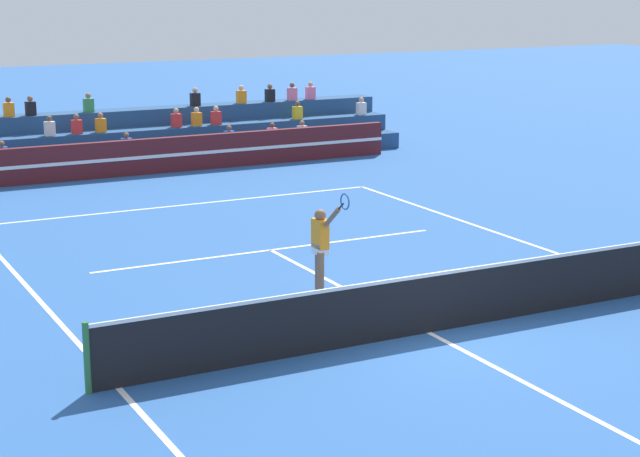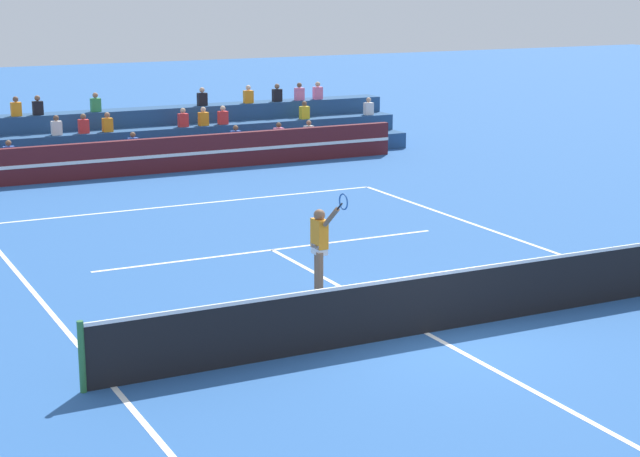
{
  "view_description": "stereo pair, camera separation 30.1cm",
  "coord_description": "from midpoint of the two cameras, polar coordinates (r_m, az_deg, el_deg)",
  "views": [
    {
      "loc": [
        -9.75,
        -14.62,
        5.97
      ],
      "look_at": [
        -0.2,
        3.66,
        1.1
      ],
      "focal_mm": 60.0,
      "sensor_mm": 36.0,
      "label": 1
    },
    {
      "loc": [
        -9.49,
        -14.76,
        5.97
      ],
      "look_at": [
        -0.2,
        3.66,
        1.1
      ],
      "focal_mm": 60.0,
      "sensor_mm": 36.0,
      "label": 2
    }
  ],
  "objects": [
    {
      "name": "bleacher_stand",
      "position": [
        35.78,
        -11.72,
        4.46
      ],
      "size": [
        20.57,
        2.85,
        2.28
      ],
      "color": "navy",
      "rests_on": "ground"
    },
    {
      "name": "tennis_player",
      "position": [
        20.21,
        -0.38,
        -1.02
      ],
      "size": [
        0.34,
        1.4,
        2.24
      ],
      "color": "brown",
      "rests_on": "ground"
    },
    {
      "name": "sponsor_banner_wall",
      "position": [
        33.39,
        -10.5,
        3.72
      ],
      "size": [
        18.0,
        0.26,
        1.1
      ],
      "color": "#51191E",
      "rests_on": "ground"
    },
    {
      "name": "ground_plane",
      "position": [
        18.55,
        5.35,
        -5.55
      ],
      "size": [
        120.0,
        120.0,
        0.0
      ],
      "primitive_type": "plane",
      "color": "#285699"
    },
    {
      "name": "court_lines",
      "position": [
        18.54,
        5.35,
        -5.54
      ],
      "size": [
        11.1,
        23.9,
        0.01
      ],
      "color": "white",
      "rests_on": "ground"
    },
    {
      "name": "tennis_net",
      "position": [
        18.38,
        5.38,
        -3.94
      ],
      "size": [
        12.0,
        0.1,
        1.1
      ],
      "color": "#2D6B38",
      "rests_on": "ground"
    },
    {
      "name": "tennis_ball",
      "position": [
        20.91,
        1.87,
        -3.22
      ],
      "size": [
        0.07,
        0.07,
        0.07
      ],
      "primitive_type": "sphere",
      "color": "#C6DB33",
      "rests_on": "ground"
    }
  ]
}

